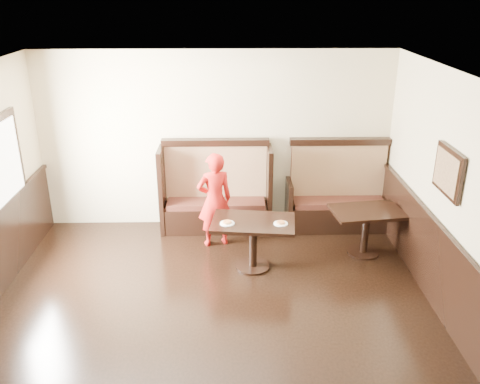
{
  "coord_description": "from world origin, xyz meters",
  "views": [
    {
      "loc": [
        0.22,
        -4.17,
        3.68
      ],
      "look_at": [
        0.36,
        2.35,
        1.0
      ],
      "focal_mm": 38.0,
      "sensor_mm": 36.0,
      "label": 1
    }
  ],
  "objects_px": {
    "table_main": "(253,232)",
    "table_neighbor": "(366,221)",
    "booth_main": "(216,197)",
    "child": "(215,200)",
    "booth_neighbor": "(337,199)"
  },
  "relations": [
    {
      "from": "table_main",
      "to": "table_neighbor",
      "type": "xyz_separation_m",
      "value": [
        1.65,
        0.37,
        -0.03
      ]
    },
    {
      "from": "booth_main",
      "to": "child",
      "type": "height_order",
      "value": "child"
    },
    {
      "from": "booth_neighbor",
      "to": "table_main",
      "type": "distance_m",
      "value": 1.91
    },
    {
      "from": "booth_main",
      "to": "table_neighbor",
      "type": "height_order",
      "value": "booth_main"
    },
    {
      "from": "table_main",
      "to": "booth_main",
      "type": "bearing_deg",
      "value": 119.21
    },
    {
      "from": "booth_neighbor",
      "to": "table_neighbor",
      "type": "xyz_separation_m",
      "value": [
        0.23,
        -0.91,
        0.04
      ]
    },
    {
      "from": "table_neighbor",
      "to": "child",
      "type": "bearing_deg",
      "value": 163.41
    },
    {
      "from": "booth_main",
      "to": "table_main",
      "type": "bearing_deg",
      "value": -67.42
    },
    {
      "from": "booth_main",
      "to": "table_neighbor",
      "type": "relative_size",
      "value": 1.63
    },
    {
      "from": "booth_main",
      "to": "booth_neighbor",
      "type": "height_order",
      "value": "same"
    },
    {
      "from": "booth_neighbor",
      "to": "table_main",
      "type": "height_order",
      "value": "booth_neighbor"
    },
    {
      "from": "table_main",
      "to": "child",
      "type": "xyz_separation_m",
      "value": [
        -0.54,
        0.7,
        0.18
      ]
    },
    {
      "from": "booth_neighbor",
      "to": "child",
      "type": "xyz_separation_m",
      "value": [
        -1.95,
        -0.58,
        0.25
      ]
    },
    {
      "from": "table_neighbor",
      "to": "child",
      "type": "distance_m",
      "value": 2.22
    },
    {
      "from": "child",
      "to": "table_neighbor",
      "type": "bearing_deg",
      "value": 154.11
    }
  ]
}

